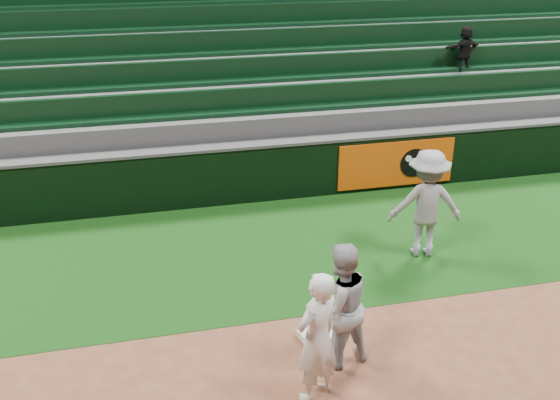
{
  "coord_description": "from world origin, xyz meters",
  "views": [
    {
      "loc": [
        -2.26,
        -6.55,
        5.5
      ],
      "look_at": [
        -0.2,
        2.3,
        1.3
      ],
      "focal_mm": 40.0,
      "sensor_mm": 36.0,
      "label": 1
    }
  ],
  "objects_px": {
    "baserunner": "(339,306)",
    "base_coach": "(426,204)",
    "first_base": "(318,337)",
    "first_baseman": "(317,338)"
  },
  "relations": [
    {
      "from": "baserunner",
      "to": "base_coach",
      "type": "bearing_deg",
      "value": -147.61
    },
    {
      "from": "first_base",
      "to": "first_baseman",
      "type": "distance_m",
      "value": 1.4
    },
    {
      "from": "first_baseman",
      "to": "baserunner",
      "type": "distance_m",
      "value": 0.75
    },
    {
      "from": "first_base",
      "to": "baserunner",
      "type": "relative_size",
      "value": 0.25
    },
    {
      "from": "first_base",
      "to": "first_baseman",
      "type": "xyz_separation_m",
      "value": [
        -0.35,
        -1.07,
        0.84
      ]
    },
    {
      "from": "first_base",
      "to": "base_coach",
      "type": "bearing_deg",
      "value": 38.3
    },
    {
      "from": "baserunner",
      "to": "base_coach",
      "type": "height_order",
      "value": "base_coach"
    },
    {
      "from": "base_coach",
      "to": "baserunner",
      "type": "bearing_deg",
      "value": 58.12
    },
    {
      "from": "first_base",
      "to": "baserunner",
      "type": "xyz_separation_m",
      "value": [
        0.13,
        -0.49,
        0.83
      ]
    },
    {
      "from": "baserunner",
      "to": "base_coach",
      "type": "xyz_separation_m",
      "value": [
        2.35,
        2.45,
        0.09
      ]
    }
  ]
}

